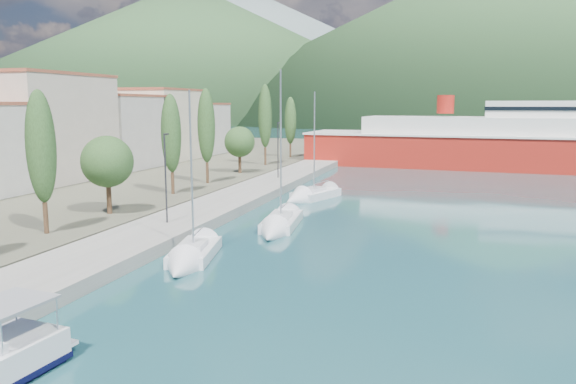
% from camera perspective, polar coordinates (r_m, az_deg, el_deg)
% --- Properties ---
extents(ground, '(1400.00, 1400.00, 0.00)m').
position_cam_1_polar(ground, '(138.87, 12.83, 5.07)').
color(ground, '#205057').
extents(quay, '(5.00, 88.00, 0.80)m').
position_cam_1_polar(quay, '(48.79, -6.04, -1.03)').
color(quay, gray).
rests_on(quay, ground).
extents(town_buildings, '(9.20, 69.20, 11.30)m').
position_cam_1_polar(town_buildings, '(69.26, -20.37, 5.70)').
color(town_buildings, beige).
rests_on(town_buildings, land_strip).
extents(tree_row, '(3.81, 63.46, 10.71)m').
position_cam_1_polar(tree_row, '(55.62, -9.57, 5.51)').
color(tree_row, '#47301E').
rests_on(tree_row, land_strip).
extents(lamp_posts, '(0.15, 48.27, 6.06)m').
position_cam_1_polar(lamp_posts, '(39.18, -11.91, 1.83)').
color(lamp_posts, '#2D2D33').
rests_on(lamp_posts, quay).
extents(sailboat_near, '(3.68, 7.54, 10.41)m').
position_cam_1_polar(sailboat_near, '(31.49, -10.18, -6.89)').
color(sailboat_near, silver).
rests_on(sailboat_near, ground).
extents(sailboat_mid, '(3.19, 8.56, 12.03)m').
position_cam_1_polar(sailboat_mid, '(38.94, -1.17, -3.68)').
color(sailboat_mid, silver).
rests_on(sailboat_mid, ground).
extents(sailboat_far, '(4.67, 7.74, 10.85)m').
position_cam_1_polar(sailboat_far, '(51.65, 1.76, -0.54)').
color(sailboat_far, silver).
rests_on(sailboat_far, ground).
extents(ferry, '(53.85, 14.22, 10.59)m').
position_cam_1_polar(ferry, '(82.89, 20.78, 4.49)').
color(ferry, '#A61E15').
rests_on(ferry, ground).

